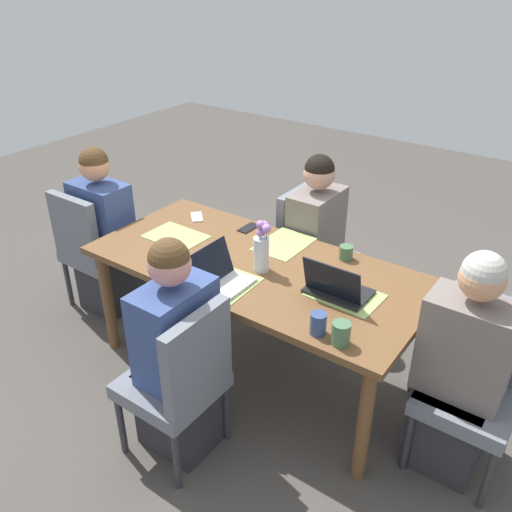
{
  "coord_description": "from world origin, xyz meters",
  "views": [
    {
      "loc": [
        -1.54,
        2.16,
        2.28
      ],
      "look_at": [
        0.0,
        0.0,
        0.8
      ],
      "focal_mm": 38.22,
      "sensor_mm": 36.0,
      "label": 1
    }
  ],
  "objects_px": {
    "dining_table": "(256,276)",
    "phone_black": "(249,228)",
    "laptop_far_right_near": "(219,280)",
    "phone_silver": "(197,217)",
    "coffee_mug_centre_left": "(346,252)",
    "chair_far_right_near": "(181,377)",
    "coffee_mug_near_right": "(318,324)",
    "coffee_mug_near_left": "(341,333)",
    "chair_head_right_left_far": "(92,246)",
    "chair_head_left_left_near": "(475,378)",
    "person_head_left_left_near": "(459,377)",
    "person_far_right_near": "(178,360)",
    "laptop_head_left_left_near": "(336,288)",
    "flower_vase": "(262,248)",
    "person_head_right_left_far": "(106,240)",
    "chair_near_left_mid": "(309,247)",
    "person_near_left_mid": "(315,250)"
  },
  "relations": [
    {
      "from": "chair_head_left_left_near",
      "to": "person_far_right_near",
      "type": "bearing_deg",
      "value": 31.75
    },
    {
      "from": "dining_table",
      "to": "chair_head_right_left_far",
      "type": "bearing_deg",
      "value": 4.6
    },
    {
      "from": "dining_table",
      "to": "chair_near_left_mid",
      "type": "relative_size",
      "value": 2.14
    },
    {
      "from": "person_head_left_left_near",
      "to": "chair_near_left_mid",
      "type": "distance_m",
      "value": 1.47
    },
    {
      "from": "person_near_left_mid",
      "to": "coffee_mug_centre_left",
      "type": "xyz_separation_m",
      "value": [
        -0.39,
        0.35,
        0.26
      ]
    },
    {
      "from": "chair_far_right_near",
      "to": "coffee_mug_near_right",
      "type": "relative_size",
      "value": 8.44
    },
    {
      "from": "chair_far_right_near",
      "to": "laptop_head_left_left_near",
      "type": "bearing_deg",
      "value": -120.92
    },
    {
      "from": "coffee_mug_near_right",
      "to": "phone_silver",
      "type": "height_order",
      "value": "coffee_mug_near_right"
    },
    {
      "from": "person_head_left_left_near",
      "to": "phone_silver",
      "type": "xyz_separation_m",
      "value": [
        1.86,
        -0.27,
        0.22
      ]
    },
    {
      "from": "chair_head_right_left_far",
      "to": "chair_far_right_near",
      "type": "xyz_separation_m",
      "value": [
        -1.42,
        0.64,
        0.0
      ]
    },
    {
      "from": "chair_far_right_near",
      "to": "coffee_mug_near_left",
      "type": "relative_size",
      "value": 8.2
    },
    {
      "from": "person_far_right_near",
      "to": "laptop_head_left_left_near",
      "type": "distance_m",
      "value": 0.87
    },
    {
      "from": "person_far_right_near",
      "to": "chair_far_right_near",
      "type": "bearing_deg",
      "value": 141.24
    },
    {
      "from": "person_head_left_left_near",
      "to": "laptop_far_right_near",
      "type": "height_order",
      "value": "person_head_left_left_near"
    },
    {
      "from": "person_near_left_mid",
      "to": "phone_silver",
      "type": "xyz_separation_m",
      "value": [
        0.67,
        0.42,
        0.22
      ]
    },
    {
      "from": "dining_table",
      "to": "person_far_right_near",
      "type": "height_order",
      "value": "person_far_right_near"
    },
    {
      "from": "laptop_far_right_near",
      "to": "phone_silver",
      "type": "bearing_deg",
      "value": -41.52
    },
    {
      "from": "dining_table",
      "to": "phone_silver",
      "type": "bearing_deg",
      "value": -21.97
    },
    {
      "from": "person_head_right_left_far",
      "to": "chair_head_right_left_far",
      "type": "bearing_deg",
      "value": 51.24
    },
    {
      "from": "chair_far_right_near",
      "to": "coffee_mug_centre_left",
      "type": "bearing_deg",
      "value": -104.99
    },
    {
      "from": "chair_head_left_left_near",
      "to": "person_head_right_left_far",
      "type": "bearing_deg",
      "value": 2.4
    },
    {
      "from": "person_head_right_left_far",
      "to": "coffee_mug_near_right",
      "type": "bearing_deg",
      "value": 170.19
    },
    {
      "from": "chair_near_left_mid",
      "to": "person_near_left_mid",
      "type": "relative_size",
      "value": 0.75
    },
    {
      "from": "dining_table",
      "to": "person_head_left_left_near",
      "type": "bearing_deg",
      "value": 179.92
    },
    {
      "from": "chair_head_left_left_near",
      "to": "phone_silver",
      "type": "distance_m",
      "value": 1.94
    },
    {
      "from": "person_head_left_left_near",
      "to": "phone_silver",
      "type": "bearing_deg",
      "value": -8.4
    },
    {
      "from": "person_near_left_mid",
      "to": "laptop_head_left_left_near",
      "type": "xyz_separation_m",
      "value": [
        -0.53,
        0.72,
        0.27
      ]
    },
    {
      "from": "coffee_mug_near_right",
      "to": "phone_silver",
      "type": "distance_m",
      "value": 1.42
    },
    {
      "from": "person_head_right_left_far",
      "to": "coffee_mug_near_left",
      "type": "bearing_deg",
      "value": 170.56
    },
    {
      "from": "dining_table",
      "to": "coffee_mug_centre_left",
      "type": "bearing_deg",
      "value": -137.96
    },
    {
      "from": "coffee_mug_centre_left",
      "to": "phone_silver",
      "type": "xyz_separation_m",
      "value": [
        1.06,
        0.07,
        -0.04
      ]
    },
    {
      "from": "flower_vase",
      "to": "phone_black",
      "type": "xyz_separation_m",
      "value": [
        0.36,
        -0.38,
        -0.13
      ]
    },
    {
      "from": "flower_vase",
      "to": "laptop_head_left_left_near",
      "type": "relative_size",
      "value": 0.94
    },
    {
      "from": "dining_table",
      "to": "phone_black",
      "type": "relative_size",
      "value": 12.87
    },
    {
      "from": "person_far_right_near",
      "to": "phone_black",
      "type": "relative_size",
      "value": 7.97
    },
    {
      "from": "chair_near_left_mid",
      "to": "coffee_mug_near_right",
      "type": "bearing_deg",
      "value": 121.74
    },
    {
      "from": "laptop_far_right_near",
      "to": "coffee_mug_near_right",
      "type": "height_order",
      "value": "laptop_far_right_near"
    },
    {
      "from": "coffee_mug_near_left",
      "to": "laptop_far_right_near",
      "type": "bearing_deg",
      "value": -4.03
    },
    {
      "from": "chair_head_left_left_near",
      "to": "laptop_far_right_near",
      "type": "height_order",
      "value": "laptop_far_right_near"
    },
    {
      "from": "person_head_left_left_near",
      "to": "person_far_right_near",
      "type": "relative_size",
      "value": 1.0
    },
    {
      "from": "laptop_head_left_left_near",
      "to": "coffee_mug_centre_left",
      "type": "height_order",
      "value": "laptop_head_left_left_near"
    },
    {
      "from": "chair_far_right_near",
      "to": "coffee_mug_near_right",
      "type": "height_order",
      "value": "chair_far_right_near"
    },
    {
      "from": "chair_head_left_left_near",
      "to": "coffee_mug_centre_left",
      "type": "height_order",
      "value": "chair_head_left_left_near"
    },
    {
      "from": "dining_table",
      "to": "chair_head_left_left_near",
      "type": "xyz_separation_m",
      "value": [
        -1.24,
        -0.07,
        -0.17
      ]
    },
    {
      "from": "flower_vase",
      "to": "phone_silver",
      "type": "distance_m",
      "value": 0.81
    },
    {
      "from": "laptop_far_right_near",
      "to": "phone_black",
      "type": "relative_size",
      "value": 2.13
    },
    {
      "from": "coffee_mug_near_left",
      "to": "phone_silver",
      "type": "distance_m",
      "value": 1.54
    },
    {
      "from": "person_head_left_left_near",
      "to": "coffee_mug_near_right",
      "type": "bearing_deg",
      "value": 31.44
    },
    {
      "from": "flower_vase",
      "to": "laptop_head_left_left_near",
      "type": "xyz_separation_m",
      "value": [
        -0.46,
        -0.01,
        -0.09
      ]
    },
    {
      "from": "coffee_mug_near_right",
      "to": "coffee_mug_centre_left",
      "type": "xyz_separation_m",
      "value": [
        0.22,
        -0.7,
        -0.01
      ]
    }
  ]
}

